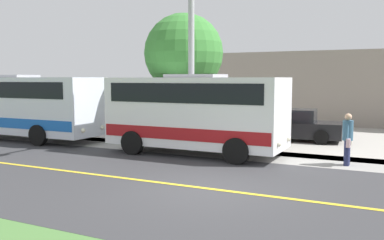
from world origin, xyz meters
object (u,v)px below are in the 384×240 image
(pedestrian_with_bags, at_px, (348,138))
(commercial_building, at_px, (363,87))
(transit_bus_rear, at_px, (7,103))
(parked_car_near, at_px, (292,125))
(street_light_pole, at_px, (190,43))
(tree_curbside, at_px, (184,54))
(shuttle_bus_front, at_px, (196,111))

(pedestrian_with_bags, distance_m, commercial_building, 16.71)
(transit_bus_rear, xyz_separation_m, parked_car_near, (-5.27, 12.54, -0.98))
(transit_bus_rear, relative_size, street_light_pole, 1.37)
(parked_car_near, height_order, tree_curbside, tree_curbside)
(street_light_pole, height_order, tree_curbside, street_light_pole)
(shuttle_bus_front, bearing_deg, transit_bus_rear, -89.64)
(pedestrian_with_bags, bearing_deg, tree_curbside, -109.57)
(tree_curbside, bearing_deg, shuttle_bus_front, 34.71)
(tree_curbside, xyz_separation_m, commercial_building, (-14.00, 6.64, -1.72))
(street_light_pole, xyz_separation_m, parked_car_near, (-4.86, 2.89, -3.53))
(shuttle_bus_front, xyz_separation_m, pedestrian_with_bags, (-0.24, 5.42, -0.73))
(street_light_pole, distance_m, tree_curbside, 2.98)
(pedestrian_with_bags, relative_size, parked_car_near, 0.38)
(transit_bus_rear, xyz_separation_m, commercial_building, (-16.94, 14.73, 0.60))
(parked_car_near, bearing_deg, tree_curbside, -62.33)
(shuttle_bus_front, distance_m, pedestrian_with_bags, 5.48)
(shuttle_bus_front, distance_m, tree_curbside, 4.20)
(shuttle_bus_front, xyz_separation_m, parked_car_near, (-5.20, 2.45, -0.97))
(transit_bus_rear, bearing_deg, street_light_pole, 92.42)
(shuttle_bus_front, relative_size, parked_car_near, 1.50)
(pedestrian_with_bags, relative_size, commercial_building, 0.08)
(shuttle_bus_front, relative_size, transit_bus_rear, 0.65)
(street_light_pole, xyz_separation_m, commercial_building, (-16.53, 5.08, -1.95))
(transit_bus_rear, xyz_separation_m, pedestrian_with_bags, (-0.30, 15.51, -0.74))
(tree_curbside, bearing_deg, pedestrian_with_bags, 70.43)
(pedestrian_with_bags, xyz_separation_m, tree_curbside, (-2.64, -7.41, 3.06))
(street_light_pole, bearing_deg, shuttle_bus_front, 51.38)
(transit_bus_rear, height_order, pedestrian_with_bags, transit_bus_rear)
(pedestrian_with_bags, distance_m, parked_car_near, 5.79)
(street_light_pole, distance_m, commercial_building, 17.40)
(commercial_building, bearing_deg, parked_car_near, -10.64)
(transit_bus_rear, height_order, street_light_pole, street_light_pole)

